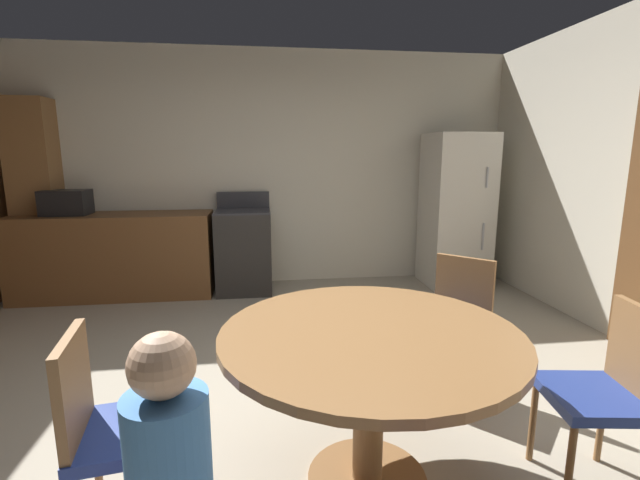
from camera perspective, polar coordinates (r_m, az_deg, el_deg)
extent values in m
plane|color=#A89E89|center=(2.77, -4.96, -22.31)|extent=(14.00, 14.00, 0.00)
cube|color=silver|center=(5.29, -6.79, 9.08)|extent=(5.97, 0.12, 2.70)
cube|color=brown|center=(5.25, -24.96, -1.82)|extent=(2.04, 0.60, 0.90)
cube|color=olive|center=(5.62, -32.75, 4.45)|extent=(0.44, 0.36, 2.10)
cube|color=#2D2B28|center=(5.01, -9.83, -1.50)|extent=(0.60, 0.60, 0.90)
cube|color=#38383D|center=(4.93, -10.01, 3.72)|extent=(0.60, 0.60, 0.02)
cube|color=#38383D|center=(5.20, -9.93, 5.20)|extent=(0.60, 0.04, 0.18)
cube|color=silver|center=(5.37, 17.17, 3.66)|extent=(0.68, 0.66, 1.76)
cylinder|color=#B2B2B7|center=(5.12, 20.87, 7.59)|extent=(0.02, 0.02, 0.22)
cylinder|color=#B2B2B7|center=(5.19, 20.38, 0.42)|extent=(0.02, 0.02, 0.30)
cube|color=black|center=(5.31, -30.04, 4.23)|extent=(0.44, 0.32, 0.26)
cylinder|color=olive|center=(2.38, 6.10, -28.38)|extent=(0.56, 0.56, 0.03)
cylinder|color=olive|center=(2.18, 6.30, -21.34)|extent=(0.14, 0.14, 0.72)
cylinder|color=olive|center=(2.00, 6.53, -12.09)|extent=(1.33, 1.33, 0.04)
cylinder|color=olive|center=(2.28, -17.68, -24.50)|extent=(0.03, 0.03, 0.43)
cylinder|color=olive|center=(2.33, -26.90, -24.49)|extent=(0.03, 0.03, 0.43)
cube|color=navy|center=(2.03, -23.41, -21.87)|extent=(0.45, 0.45, 0.05)
cube|color=olive|center=(1.96, -29.33, -16.56)|extent=(0.09, 0.38, 0.42)
cylinder|color=olive|center=(2.86, 18.49, -16.82)|extent=(0.03, 0.03, 0.43)
cylinder|color=olive|center=(2.97, 12.06, -15.39)|extent=(0.03, 0.03, 0.43)
cylinder|color=olive|center=(3.15, 20.60, -14.24)|extent=(0.03, 0.03, 0.43)
cylinder|color=olive|center=(3.25, 14.72, -13.08)|extent=(0.03, 0.03, 0.43)
cube|color=navy|center=(2.96, 16.72, -10.73)|extent=(0.57, 0.57, 0.05)
cube|color=olive|center=(3.05, 18.16, -5.97)|extent=(0.29, 0.29, 0.42)
cylinder|color=olive|center=(2.35, 29.62, -24.37)|extent=(0.03, 0.03, 0.43)
cylinder|color=olive|center=(2.60, 25.87, -20.35)|extent=(0.03, 0.03, 0.43)
cylinder|color=olive|center=(2.75, 32.68, -19.21)|extent=(0.03, 0.03, 0.43)
cube|color=navy|center=(2.44, 31.87, -16.87)|extent=(0.46, 0.46, 0.05)
cube|color=olive|center=(2.45, 36.08, -11.82)|extent=(0.09, 0.38, 0.42)
cylinder|color=#4784CC|center=(1.36, -18.92, -26.29)|extent=(0.31, 0.31, 0.42)
sphere|color=#D6A884|center=(1.21, -19.81, -15.02)|extent=(0.17, 0.17, 0.17)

